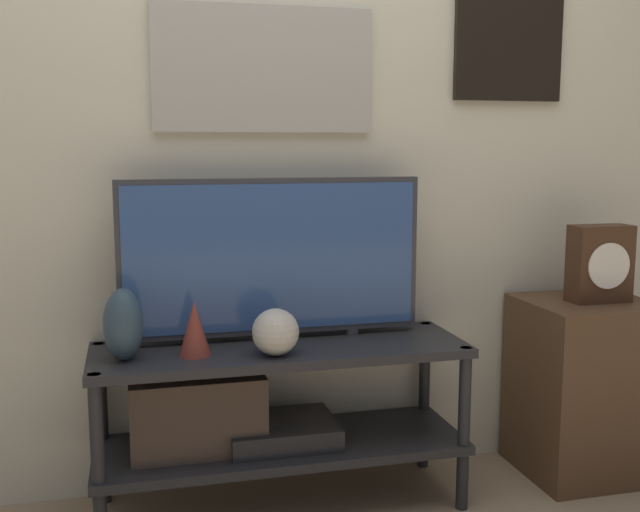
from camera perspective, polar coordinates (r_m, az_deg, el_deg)
name	(u,v)px	position (r m, az deg, el deg)	size (l,w,h in m)	color
wall_back	(265,98)	(2.62, -4.18, 11.91)	(6.40, 0.08, 2.70)	beige
media_console	(251,409)	(2.50, -5.31, -11.50)	(1.21, 0.40, 0.55)	#232326
television	(272,257)	(2.48, -3.64, -0.09)	(1.01, 0.05, 0.54)	#333338
vase_urn_stoneware	(123,325)	(2.34, -14.76, -5.07)	(0.12, 0.14, 0.22)	#2D4251
vase_round_glass	(275,332)	(2.33, -3.41, -5.81)	(0.15, 0.15, 0.15)	beige
vase_slim_bronze	(195,329)	(2.35, -9.54, -5.47)	(0.10, 0.10, 0.17)	brown
side_table	(584,387)	(2.94, 19.50, -9.37)	(0.45, 0.42, 0.64)	#513823
mantel_clock	(600,264)	(2.84, 20.55, -0.55)	(0.22, 0.11, 0.28)	#422819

